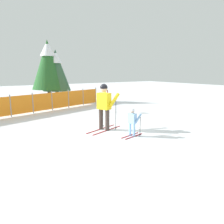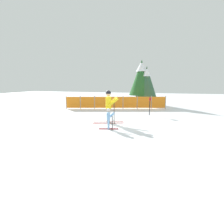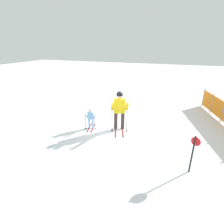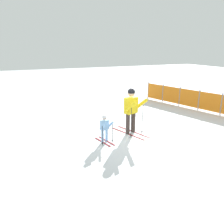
# 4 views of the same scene
# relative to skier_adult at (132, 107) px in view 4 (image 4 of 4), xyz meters

# --- Properties ---
(ground_plane) EXTENTS (60.00, 60.00, 0.00)m
(ground_plane) POSITION_rel_skier_adult_xyz_m (0.19, -0.17, -1.11)
(ground_plane) COLOR white
(skier_adult) EXTENTS (1.77, 1.02, 1.85)m
(skier_adult) POSITION_rel_skier_adult_xyz_m (0.00, 0.00, 0.00)
(skier_adult) COLOR maroon
(skier_adult) RESTS_ON ground_plane
(skier_child) EXTENTS (1.00, 0.52, 1.04)m
(skier_child) POSITION_rel_skier_adult_xyz_m (0.39, -1.30, -0.51)
(skier_child) COLOR maroon
(skier_child) RESTS_ON ground_plane
(safety_fence) EXTENTS (8.37, 2.46, 1.16)m
(safety_fence) POSITION_rel_skier_adult_xyz_m (-0.96, 5.26, -0.53)
(safety_fence) COLOR gray
(safety_fence) RESTS_ON ground_plane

